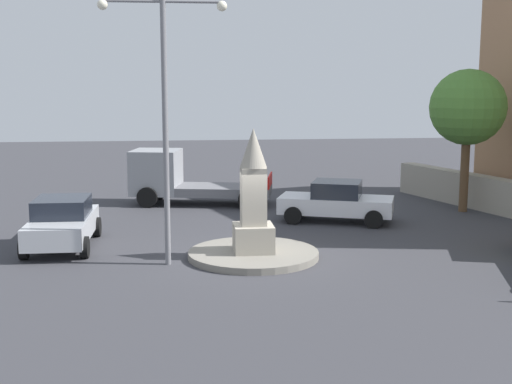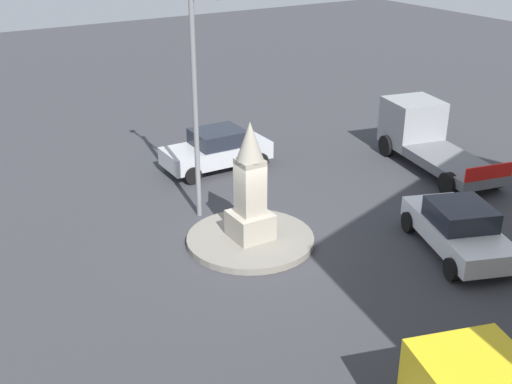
# 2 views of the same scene
# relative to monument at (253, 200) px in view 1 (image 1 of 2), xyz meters

# --- Properties ---
(ground_plane) EXTENTS (80.00, 80.00, 0.00)m
(ground_plane) POSITION_rel_monument_xyz_m (0.00, 0.00, -1.71)
(ground_plane) COLOR #38383D
(traffic_island) EXTENTS (3.81, 3.81, 0.20)m
(traffic_island) POSITION_rel_monument_xyz_m (0.00, 0.00, -1.61)
(traffic_island) COLOR gray
(traffic_island) RESTS_ON ground
(monument) EXTENTS (1.14, 1.14, 3.59)m
(monument) POSITION_rel_monument_xyz_m (0.00, 0.00, 0.00)
(monument) COLOR #9E9687
(monument) RESTS_ON traffic_island
(streetlamp) EXTENTS (3.42, 0.28, 7.70)m
(streetlamp) POSITION_rel_monument_xyz_m (2.47, 0.45, 2.94)
(streetlamp) COLOR slate
(streetlamp) RESTS_ON ground
(car_silver_passing) EXTENTS (1.99, 4.06, 1.54)m
(car_silver_passing) POSITION_rel_monument_xyz_m (5.73, -1.97, -0.93)
(car_silver_passing) COLOR #B7BABF
(car_silver_passing) RESTS_ON ground
(car_white_near_island) EXTENTS (4.44, 3.05, 1.49)m
(car_white_near_island) POSITION_rel_monument_xyz_m (-3.59, -4.82, -0.97)
(car_white_near_island) COLOR silver
(car_white_near_island) RESTS_ON ground
(truck_grey_parked_right) EXTENTS (6.04, 3.22, 2.25)m
(truck_grey_parked_right) POSITION_rel_monument_xyz_m (2.14, -9.18, -0.64)
(truck_grey_parked_right) COLOR gray
(truck_grey_parked_right) RESTS_ON ground
(tree_near_wall) EXTENTS (2.93, 2.93, 5.56)m
(tree_near_wall) POSITION_rel_monument_xyz_m (-9.02, -6.16, 2.35)
(tree_near_wall) COLOR brown
(tree_near_wall) RESTS_ON ground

